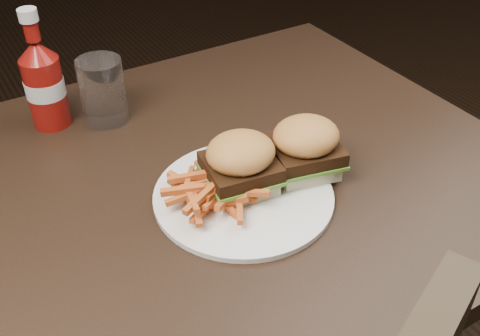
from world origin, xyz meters
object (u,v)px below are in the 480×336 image
plate (243,195)px  ketchup_bottle (47,94)px  dining_table (151,205)px  tumbler (103,92)px

plate → ketchup_bottle: (-0.18, 0.35, 0.06)m
dining_table → ketchup_bottle: 0.29m
dining_table → tumbler: bearing=84.6°
dining_table → ketchup_bottle: bearing=103.4°
tumbler → plate: bearing=-73.1°
dining_table → tumbler: (0.02, 0.24, 0.08)m
ketchup_bottle → tumbler: (0.09, -0.04, -0.01)m
ketchup_bottle → tumbler: ketchup_bottle is taller
tumbler → dining_table: bearing=-95.4°
tumbler → ketchup_bottle: bearing=156.9°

